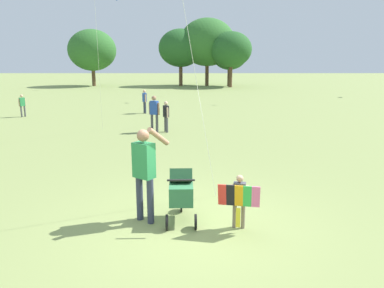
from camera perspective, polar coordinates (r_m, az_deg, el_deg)
ground_plane at (r=7.10m, az=-0.27°, el=-12.23°), size 120.00×120.00×0.00m
treeline_distant at (r=38.57m, az=-1.59°, el=14.51°), size 18.17×6.11×6.70m
child_with_butterfly_kite at (r=6.77m, az=7.32°, el=-8.03°), size 0.74×0.41×1.01m
person_adult_flyer at (r=6.93m, az=-7.16°, el=-3.49°), size 0.71×0.48×1.85m
stroller at (r=7.08m, az=-1.55°, el=-6.97°), size 0.57×1.09×1.03m
person_red_shirt at (r=20.41m, az=-7.11°, el=6.75°), size 0.27×0.38×1.27m
person_sitting_far at (r=15.24m, az=-3.85°, el=4.58°), size 0.26×0.38×1.26m
person_couple_left at (r=20.90m, az=-24.30°, el=5.62°), size 0.28×0.28×1.14m
person_kid_running at (r=15.26m, az=-5.65°, el=5.05°), size 0.45×0.30×1.48m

